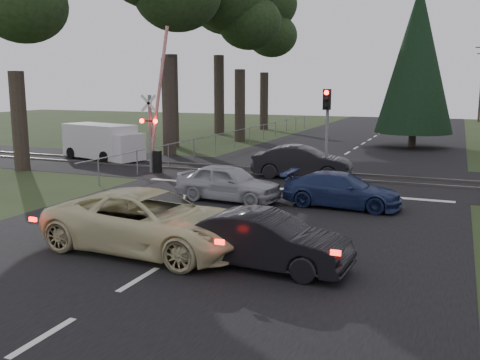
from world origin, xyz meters
The scene contains 18 objects.
ground centered at (0.00, 0.00, 0.00)m, with size 120.00×120.00×0.00m, color #283518.
road centered at (0.00, 10.00, 0.01)m, with size 14.00×100.00×0.01m, color black.
rail_corridor centered at (0.00, 12.00, 0.01)m, with size 120.00×8.00×0.01m, color black.
stop_line centered at (0.00, 8.20, 0.01)m, with size 13.00×0.35×0.00m, color silver.
rail_near centered at (0.00, 11.20, 0.05)m, with size 120.00×0.12×0.10m, color #59544C.
rail_far centered at (0.00, 12.80, 0.05)m, with size 120.00×0.12×0.10m, color #59544C.
crossing_signal centered at (-7.27, 9.79, 2.06)m, with size 1.62×0.38×6.96m.
traffic_signal_center centered at (1.00, 10.68, 2.81)m, with size 0.32×0.48×4.10m.
euc_tree_c centered at (-9.00, 25.00, 9.51)m, with size 6.00×6.00×13.20m.
euc_tree_e centered at (-11.00, 36.00, 9.51)m, with size 6.00×6.00×13.20m.
conifer_tree centered at (3.50, 26.00, 5.99)m, with size 5.20×5.20×11.00m.
fence_left centered at (-7.80, 22.50, 0.00)m, with size 0.10×36.00×1.20m, color slate, non-canonical shape.
cream_coupe centered at (-0.87, -1.06, 0.79)m, with size 2.61×5.66×1.57m, color beige.
dark_hatchback centered at (2.36, -1.18, 0.67)m, with size 1.41×4.05×1.33m, color black.
silver_car centered at (-1.40, 5.31, 0.68)m, with size 1.61×4.01×1.37m, color #A0A3A8.
blue_sedan centered at (2.73, 5.89, 0.61)m, with size 1.71×4.20×1.22m, color navy.
dark_car_far centered at (-0.20, 11.10, 0.75)m, with size 1.58×4.52×1.49m, color black.
white_van centered at (-12.44, 12.74, 1.03)m, with size 5.49×3.12×2.03m.
Camera 1 is at (6.41, -12.67, 4.32)m, focal length 40.00 mm.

